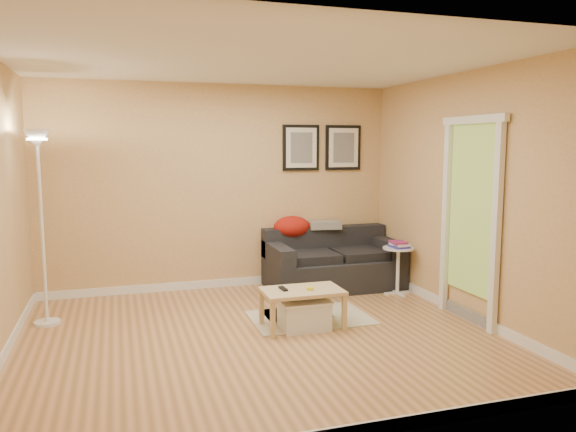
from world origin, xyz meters
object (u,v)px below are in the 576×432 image
object	(u,v)px
book_stack	(399,244)
floor_lamp	(42,234)
storage_bin	(304,314)
sofa	(334,259)
side_table	(398,271)
coffee_table	(302,309)

from	to	relation	value
book_stack	floor_lamp	xyz separation A→B (m)	(-4.02, 0.03, 0.32)
storage_bin	book_stack	size ratio (longest dim) A/B	1.97
sofa	book_stack	size ratio (longest dim) A/B	6.82
sofa	storage_bin	distance (m)	1.71
storage_bin	floor_lamp	size ratio (longest dim) A/B	0.25
storage_bin	side_table	xyz separation A→B (m)	(1.54, 0.91, 0.14)
coffee_table	floor_lamp	bearing A→B (deg)	150.06
sofa	coffee_table	bearing A→B (deg)	-122.85
sofa	side_table	distance (m)	0.83
storage_bin	sofa	bearing A→B (deg)	58.07
sofa	storage_bin	size ratio (longest dim) A/B	3.47
sofa	floor_lamp	xyz separation A→B (m)	(-3.38, -0.50, 0.57)
side_table	coffee_table	bearing A→B (deg)	-150.53
storage_bin	floor_lamp	bearing A→B (deg)	159.31
side_table	floor_lamp	bearing A→B (deg)	179.64
sofa	floor_lamp	world-z (taller)	floor_lamp
storage_bin	floor_lamp	world-z (taller)	floor_lamp
sofa	book_stack	distance (m)	0.87
book_stack	floor_lamp	size ratio (longest dim) A/B	0.12
side_table	book_stack	size ratio (longest dim) A/B	2.35
coffee_table	side_table	bearing A→B (deg)	19.48
coffee_table	storage_bin	bearing A→B (deg)	-89.66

